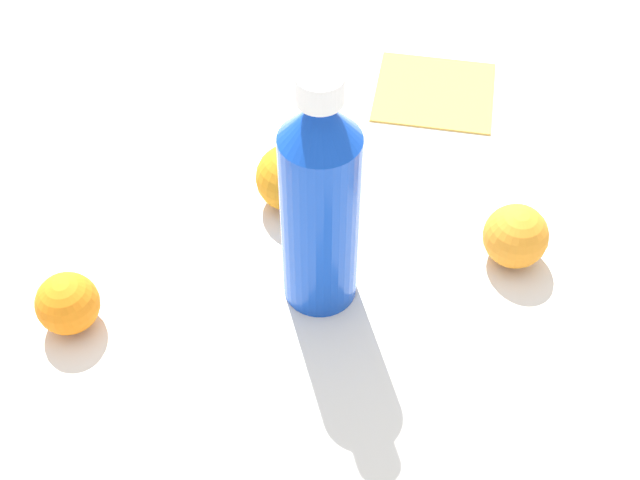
{
  "coord_description": "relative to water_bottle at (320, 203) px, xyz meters",
  "views": [
    {
      "loc": [
        -0.41,
        -0.4,
        0.72
      ],
      "look_at": [
        0.02,
        -0.05,
        0.08
      ],
      "focal_mm": 46.99,
      "sensor_mm": 36.0,
      "label": 1
    }
  ],
  "objects": [
    {
      "name": "folded_napkin",
      "position": [
        0.36,
        0.09,
        -0.13
      ],
      "size": [
        0.21,
        0.21,
        0.01
      ],
      "primitive_type": "cube",
      "rotation": [
        0.0,
        0.0,
        0.51
      ],
      "color": "#E5B24C",
      "rests_on": "ground_plane"
    },
    {
      "name": "water_bottle",
      "position": [
        0.0,
        0.0,
        0.0
      ],
      "size": [
        0.08,
        0.08,
        0.29
      ],
      "rotation": [
        0.0,
        0.0,
        5.91
      ],
      "color": "blue",
      "rests_on": "ground_plane"
    },
    {
      "name": "ground_plane",
      "position": [
        -0.02,
        0.05,
        -0.13
      ],
      "size": [
        2.4,
        2.4,
        0.0
      ],
      "primitive_type": "plane",
      "color": "silver"
    },
    {
      "name": "orange_2",
      "position": [
        0.17,
        -0.14,
        -0.1
      ],
      "size": [
        0.07,
        0.07,
        0.07
      ],
      "primitive_type": "sphere",
      "color": "orange",
      "rests_on": "ground_plane"
    },
    {
      "name": "orange_0",
      "position": [
        0.08,
        0.11,
        -0.1
      ],
      "size": [
        0.08,
        0.08,
        0.08
      ],
      "primitive_type": "sphere",
      "color": "orange",
      "rests_on": "ground_plane"
    },
    {
      "name": "orange_1",
      "position": [
        -0.2,
        0.17,
        -0.1
      ],
      "size": [
        0.07,
        0.07,
        0.07
      ],
      "primitive_type": "sphere",
      "color": "orange",
      "rests_on": "ground_plane"
    }
  ]
}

